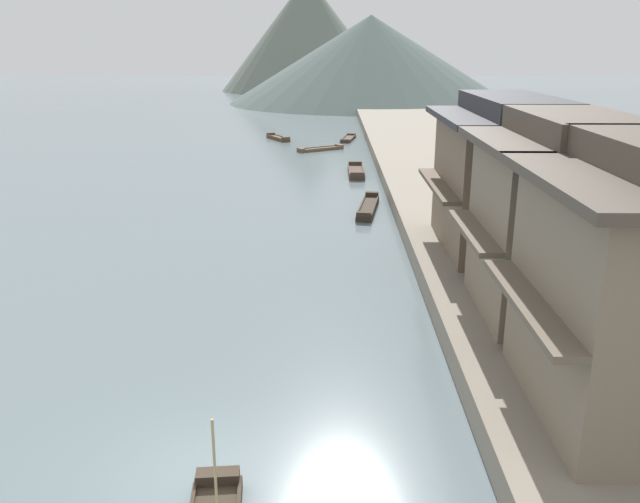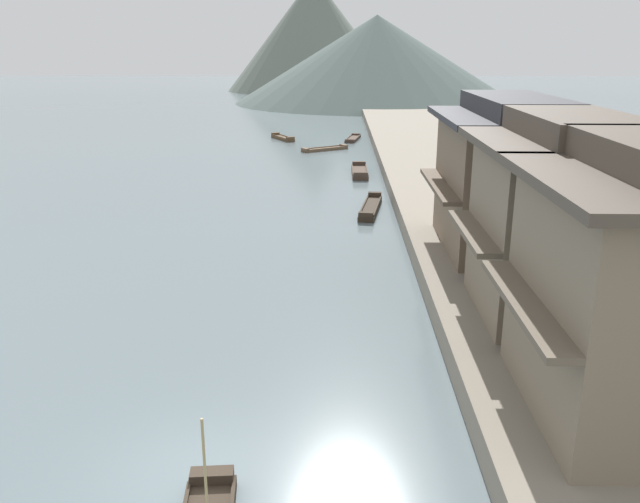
# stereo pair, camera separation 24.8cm
# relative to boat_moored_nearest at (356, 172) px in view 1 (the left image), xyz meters

# --- Properties ---
(ground_plane) EXTENTS (400.00, 400.00, 0.00)m
(ground_plane) POSITION_rel_boat_moored_nearest_xyz_m (-4.65, -34.45, -0.19)
(ground_plane) COLOR slate
(riverbank_right) EXTENTS (18.00, 110.00, 0.83)m
(riverbank_right) POSITION_rel_boat_moored_nearest_xyz_m (10.61, -4.45, 0.23)
(riverbank_right) COLOR gray
(riverbank_right) RESTS_ON ground
(boat_moored_nearest) EXTENTS (1.12, 4.72, 0.57)m
(boat_moored_nearest) POSITION_rel_boat_moored_nearest_xyz_m (0.00, 0.00, 0.00)
(boat_moored_nearest) COLOR #423328
(boat_moored_nearest) RESTS_ON ground
(boat_moored_second) EXTENTS (2.65, 3.91, 0.48)m
(boat_moored_second) POSITION_rel_boat_moored_nearest_xyz_m (-7.09, 18.20, -0.02)
(boat_moored_second) COLOR brown
(boat_moored_second) RESTS_ON ground
(boat_moored_third) EXTENTS (4.18, 3.28, 0.35)m
(boat_moored_third) POSITION_rel_boat_moored_nearest_xyz_m (-2.76, 11.34, -0.07)
(boat_moored_third) COLOR brown
(boat_moored_third) RESTS_ON ground
(boat_moored_far) EXTENTS (1.73, 4.89, 0.36)m
(boat_moored_far) POSITION_rel_boat_moored_nearest_xyz_m (-0.12, 18.15, -0.07)
(boat_moored_far) COLOR #423328
(boat_moored_far) RESTS_ON ground
(boat_midriver_drifting) EXTENTS (1.60, 5.38, 0.54)m
(boat_midriver_drifting) POSITION_rel_boat_moored_nearest_xyz_m (0.28, -10.86, -0.01)
(boat_midriver_drifting) COLOR #33281E
(boat_midriver_drifting) RESTS_ON ground
(house_waterfront_second) EXTENTS (6.03, 5.73, 6.14)m
(house_waterfront_second) POSITION_rel_boat_moored_nearest_xyz_m (5.32, -27.19, 3.66)
(house_waterfront_second) COLOR #7F705B
(house_waterfront_second) RESTS_ON riverbank_right
(house_waterfront_tall) EXTENTS (6.05, 7.61, 6.14)m
(house_waterfront_tall) POSITION_rel_boat_moored_nearest_xyz_m (5.33, -20.25, 3.64)
(house_waterfront_tall) COLOR #75604C
(house_waterfront_tall) RESTS_ON riverbank_right
(hill_far_west) EXTENTS (46.04, 46.04, 13.70)m
(hill_far_west) POSITION_rel_boat_moored_nearest_xyz_m (4.48, 63.35, 6.66)
(hill_far_west) COLOR #4C5B56
(hill_far_west) RESTS_ON ground
(hill_far_centre) EXTENTS (36.06, 36.06, 22.61)m
(hill_far_centre) POSITION_rel_boat_moored_nearest_xyz_m (-6.80, 94.43, 11.12)
(hill_far_centre) COLOR slate
(hill_far_centre) RESTS_ON ground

